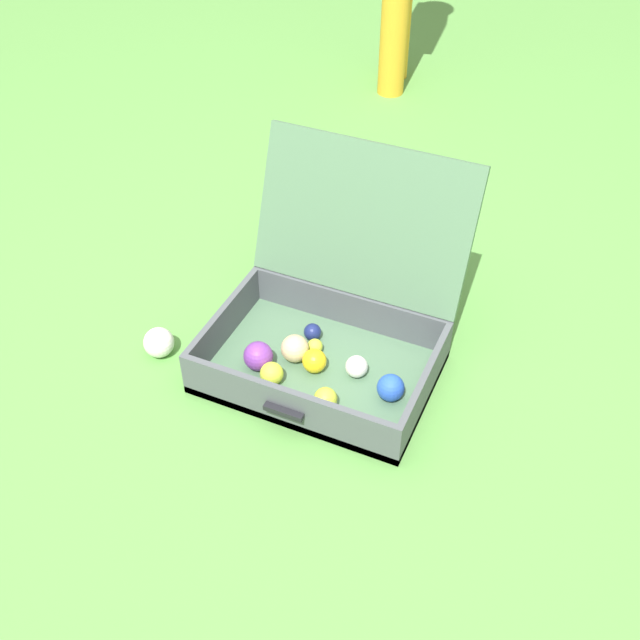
% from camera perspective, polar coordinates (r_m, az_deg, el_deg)
% --- Properties ---
extents(ground_plane, '(16.00, 16.00, 0.00)m').
position_cam_1_polar(ground_plane, '(2.16, -1.05, -4.50)').
color(ground_plane, '#569342').
extents(open_suitcase, '(0.63, 0.62, 0.55)m').
position_cam_1_polar(open_suitcase, '(2.14, 0.77, -0.44)').
color(open_suitcase, '#4C7051').
rests_on(open_suitcase, ground).
extents(stray_ball_on_grass, '(0.09, 0.09, 0.09)m').
position_cam_1_polar(stray_ball_on_grass, '(2.25, -11.96, -1.65)').
color(stray_ball_on_grass, white).
rests_on(stray_ball_on_grass, ground).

